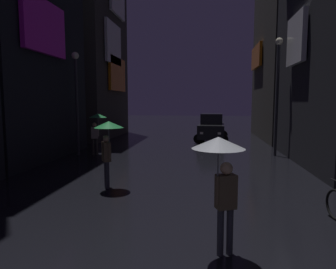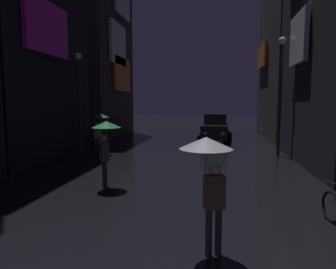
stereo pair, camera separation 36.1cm
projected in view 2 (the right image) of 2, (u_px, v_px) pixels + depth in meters
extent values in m
cube|color=#F226D8|center=(47.00, 28.00, 12.86)|extent=(0.20, 3.26, 2.24)
cube|color=#33302D|center=(93.00, 27.00, 22.93)|extent=(4.00, 7.70, 16.90)
cube|color=orange|center=(122.00, 75.00, 23.23)|extent=(0.20, 3.77, 2.54)
cube|color=white|center=(118.00, 44.00, 22.12)|extent=(0.20, 3.28, 2.94)
cube|color=white|center=(122.00, 2.00, 22.98)|extent=(0.20, 3.40, 2.18)
cube|color=white|center=(299.00, 39.00, 12.81)|extent=(0.20, 2.29, 2.12)
cube|color=#33302D|center=(298.00, 19.00, 21.05)|extent=(4.00, 8.65, 17.09)
cube|color=orange|center=(262.00, 57.00, 23.13)|extent=(0.20, 3.81, 1.72)
cylinder|color=#38332D|center=(96.00, 146.00, 15.46)|extent=(0.12, 0.12, 0.85)
cylinder|color=#38332D|center=(99.00, 146.00, 15.49)|extent=(0.12, 0.12, 0.85)
cube|color=gray|center=(97.00, 132.00, 15.40)|extent=(0.40, 0.33, 0.60)
sphere|color=tan|center=(97.00, 124.00, 15.35)|extent=(0.22, 0.22, 0.22)
cylinder|color=gray|center=(101.00, 131.00, 15.48)|extent=(0.09, 0.09, 0.50)
cylinder|color=slate|center=(101.00, 125.00, 15.44)|extent=(0.02, 0.02, 0.77)
cone|color=green|center=(100.00, 115.00, 15.39)|extent=(0.90, 0.90, 0.20)
cylinder|color=#2D2D38|center=(104.00, 173.00, 9.60)|extent=(0.12, 0.12, 0.85)
cylinder|color=#2D2D38|center=(105.00, 175.00, 9.43)|extent=(0.12, 0.12, 0.85)
cube|color=brown|center=(104.00, 151.00, 9.44)|extent=(0.37, 0.40, 0.60)
sphere|color=tan|center=(104.00, 139.00, 9.39)|extent=(0.22, 0.22, 0.22)
cylinder|color=brown|center=(107.00, 151.00, 9.29)|extent=(0.09, 0.09, 0.50)
cylinder|color=slate|center=(107.00, 140.00, 9.25)|extent=(0.02, 0.02, 0.77)
cone|color=green|center=(106.00, 124.00, 9.20)|extent=(0.90, 0.90, 0.20)
cylinder|color=#2D2D38|center=(218.00, 232.00, 5.27)|extent=(0.12, 0.12, 0.85)
cylinder|color=#2D2D38|center=(209.00, 233.00, 5.23)|extent=(0.12, 0.12, 0.85)
cube|color=brown|center=(214.00, 192.00, 5.17)|extent=(0.40, 0.33, 0.60)
sphere|color=tan|center=(215.00, 169.00, 5.13)|extent=(0.22, 0.22, 0.22)
cylinder|color=brown|center=(205.00, 191.00, 5.08)|extent=(0.09, 0.09, 0.50)
cylinder|color=slate|center=(206.00, 171.00, 5.04)|extent=(0.02, 0.02, 0.77)
cone|color=silver|center=(206.00, 143.00, 4.99)|extent=(0.90, 0.90, 0.20)
torus|color=black|center=(331.00, 206.00, 6.73)|extent=(0.21, 0.72, 0.72)
cylinder|color=black|center=(333.00, 183.00, 6.68)|extent=(0.12, 0.45, 0.03)
cube|color=black|center=(216.00, 130.00, 20.63)|extent=(1.91, 4.18, 0.90)
cube|color=black|center=(216.00, 119.00, 20.54)|extent=(1.54, 1.92, 0.70)
cylinder|color=black|center=(227.00, 139.00, 19.22)|extent=(0.65, 0.25, 0.64)
cylinder|color=black|center=(202.00, 139.00, 19.55)|extent=(0.65, 0.25, 0.64)
cylinder|color=black|center=(228.00, 135.00, 21.81)|extent=(0.65, 0.25, 0.64)
cylinder|color=black|center=(205.00, 135.00, 22.14)|extent=(0.65, 0.25, 0.64)
cube|color=white|center=(223.00, 134.00, 18.50)|extent=(0.20, 0.07, 0.14)
cube|color=white|center=(205.00, 133.00, 18.73)|extent=(0.20, 0.07, 0.14)
cylinder|color=#2D2D33|center=(80.00, 108.00, 15.30)|extent=(0.14, 0.14, 4.83)
sphere|color=#F9EFCC|center=(78.00, 56.00, 15.02)|extent=(0.36, 0.36, 0.36)
cylinder|color=#2D2D33|center=(280.00, 101.00, 14.73)|extent=(0.14, 0.14, 5.47)
sphere|color=#F9EFCC|center=(282.00, 41.00, 14.41)|extent=(0.36, 0.36, 0.36)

